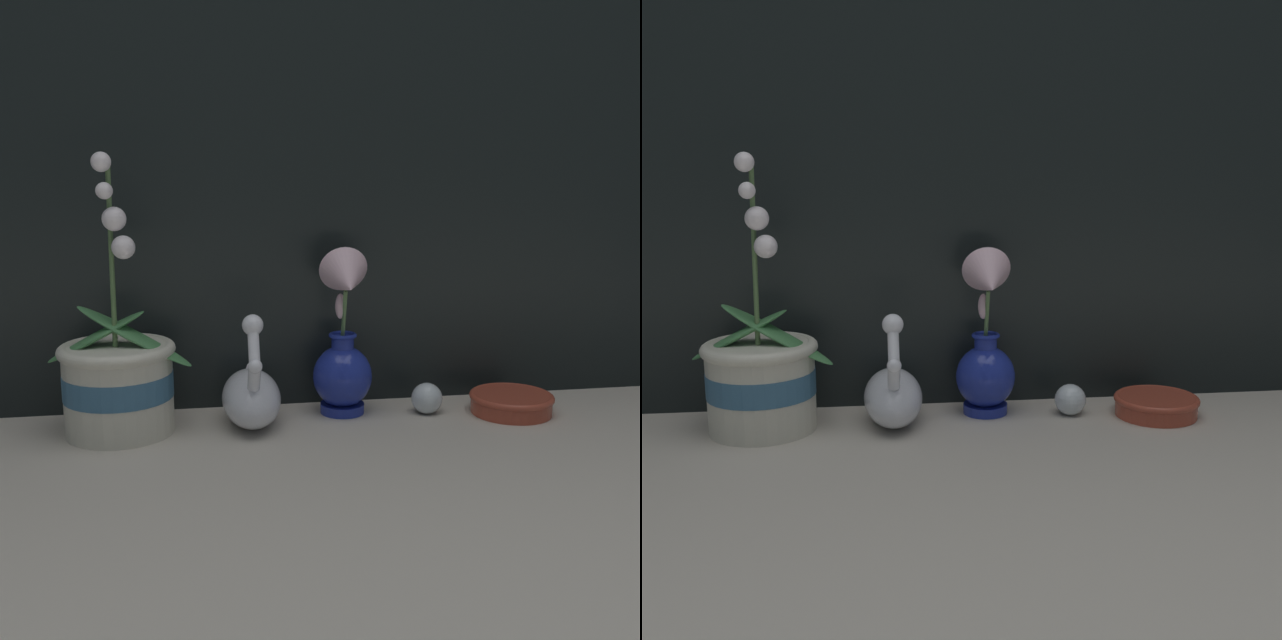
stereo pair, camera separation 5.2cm
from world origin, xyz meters
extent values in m
plane|color=#BCB2A3|center=(0.00, 0.00, 0.00)|extent=(2.80, 2.80, 0.00)
cube|color=black|center=(0.00, 0.22, 0.60)|extent=(2.80, 0.03, 1.20)
cylinder|color=beige|center=(-0.34, 0.10, 0.07)|extent=(0.17, 0.17, 0.15)
cylinder|color=#386689|center=(-0.34, 0.10, 0.08)|extent=(0.18, 0.18, 0.04)
torus|color=beige|center=(-0.34, 0.10, 0.14)|extent=(0.19, 0.19, 0.02)
cylinder|color=#4C6B3D|center=(-0.34, 0.10, 0.29)|extent=(0.01, 0.04, 0.29)
ellipsoid|color=#427F47|center=(-0.31, 0.09, 0.16)|extent=(0.20, 0.09, 0.11)
ellipsoid|color=#427F47|center=(-0.37, 0.10, 0.16)|extent=(0.16, 0.06, 0.09)
sphere|color=white|center=(-0.35, 0.10, 0.44)|extent=(0.03, 0.03, 0.03)
sphere|color=white|center=(-0.35, 0.09, 0.39)|extent=(0.03, 0.03, 0.03)
sphere|color=white|center=(-0.33, 0.09, 0.35)|extent=(0.04, 0.04, 0.04)
sphere|color=white|center=(-0.32, 0.08, 0.31)|extent=(0.04, 0.04, 0.04)
ellipsoid|color=white|center=(-0.13, 0.10, 0.05)|extent=(0.10, 0.18, 0.09)
cone|color=white|center=(-0.13, 0.17, 0.06)|extent=(0.05, 0.06, 0.07)
cylinder|color=white|center=(-0.13, 0.03, 0.10)|extent=(0.02, 0.06, 0.07)
sphere|color=white|center=(-0.13, 0.00, 0.13)|extent=(0.02, 0.02, 0.02)
cylinder|color=white|center=(-0.13, 0.02, 0.16)|extent=(0.02, 0.05, 0.07)
sphere|color=white|center=(-0.13, 0.04, 0.19)|extent=(0.03, 0.03, 0.03)
cylinder|color=navy|center=(0.04, 0.14, 0.01)|extent=(0.08, 0.08, 0.02)
ellipsoid|color=navy|center=(0.04, 0.14, 0.07)|extent=(0.10, 0.10, 0.11)
cylinder|color=navy|center=(0.04, 0.14, 0.13)|extent=(0.04, 0.04, 0.02)
torus|color=navy|center=(0.04, 0.14, 0.14)|extent=(0.05, 0.05, 0.01)
cylinder|color=#567A47|center=(0.04, 0.12, 0.18)|extent=(0.01, 0.03, 0.08)
cone|color=beige|center=(0.04, 0.10, 0.24)|extent=(0.08, 0.10, 0.10)
ellipsoid|color=beige|center=(0.03, 0.13, 0.19)|extent=(0.02, 0.02, 0.04)
sphere|color=silver|center=(0.18, 0.11, 0.03)|extent=(0.05, 0.05, 0.05)
cylinder|color=#A8422D|center=(0.33, 0.09, 0.02)|extent=(0.14, 0.14, 0.03)
torus|color=#A8422D|center=(0.33, 0.09, 0.03)|extent=(0.15, 0.15, 0.01)
camera|label=1|loc=(-0.21, -1.11, 0.43)|focal=42.00mm
camera|label=2|loc=(-0.16, -1.12, 0.43)|focal=42.00mm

